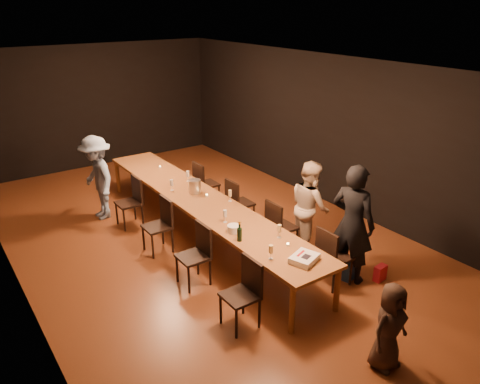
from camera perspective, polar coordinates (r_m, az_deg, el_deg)
ground at (r=8.46m, az=-4.68°, el=-5.51°), size 10.00×10.00×0.00m
room_shell at (r=7.72m, az=-5.16°, el=8.26°), size 6.04×10.04×3.02m
table at (r=8.16m, az=-4.83°, el=-1.15°), size 0.90×6.00×0.75m
chair_right_0 at (r=7.06m, az=11.46°, el=-7.68°), size 0.42×0.42×0.93m
chair_right_1 at (r=7.81m, az=5.14°, el=-4.18°), size 0.42×0.42×0.93m
chair_right_2 at (r=8.67m, az=0.05°, el=-1.30°), size 0.42×0.42×0.93m
chair_right_3 at (r=9.60m, az=-4.07°, el=1.05°), size 0.42×0.42×0.93m
chair_left_0 at (r=6.09m, az=-0.01°, el=-12.47°), size 0.42×0.42×0.93m
chair_left_1 at (r=6.96m, az=-5.76°, el=-7.78°), size 0.42×0.42×0.93m
chair_left_2 at (r=7.91m, az=-10.09°, el=-4.13°), size 0.42×0.42×0.93m
chair_left_3 at (r=8.92m, az=-13.44°, el=-1.26°), size 0.42×0.42×0.93m
woman_birthday at (r=7.04m, az=13.57°, el=-3.79°), size 0.62×0.77×1.84m
woman_tan at (r=7.84m, az=8.52°, el=-1.72°), size 0.82×0.92×1.56m
man_blue at (r=9.28m, az=-16.98°, el=1.65°), size 0.61×1.06×1.64m
child at (r=5.72m, az=17.73°, el=-15.36°), size 0.55×0.38×1.08m
gift_bag_red at (r=7.48m, az=16.71°, el=-9.44°), size 0.22×0.14×0.25m
gift_bag_blue at (r=7.38m, az=13.10°, el=-9.25°), size 0.27×0.21×0.30m
birthday_cake at (r=6.28m, az=7.85°, el=-8.03°), size 0.44×0.40×0.09m
plate_stack at (r=6.95m, az=-0.77°, el=-4.49°), size 0.24×0.24×0.11m
champagne_bottle at (r=6.67m, az=-0.06°, el=-4.81°), size 0.08×0.08×0.30m
ice_bucket at (r=8.37m, az=-5.54°, el=0.70°), size 0.25×0.25×0.24m
wineglass_0 at (r=6.25m, az=3.78°, el=-7.33°), size 0.06×0.06×0.21m
wineglass_1 at (r=6.80m, az=4.81°, el=-4.79°), size 0.06×0.06×0.21m
wineglass_2 at (r=7.23m, az=-1.83°, el=-2.97°), size 0.06×0.06×0.21m
wineglass_3 at (r=7.98m, az=-1.22°, el=-0.45°), size 0.06×0.06×0.21m
wineglass_4 at (r=8.52m, az=-8.33°, el=0.83°), size 0.06×0.06×0.21m
wineglass_5 at (r=8.92m, az=-6.38°, el=1.94°), size 0.06×0.06×0.21m
tealight_near at (r=6.64m, az=5.84°, el=-6.41°), size 0.05×0.05×0.03m
tealight_mid at (r=8.23m, az=-4.07°, el=-0.43°), size 0.05×0.05×0.03m
tealight_far at (r=9.76m, az=-9.73°, el=3.01°), size 0.05×0.05×0.03m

